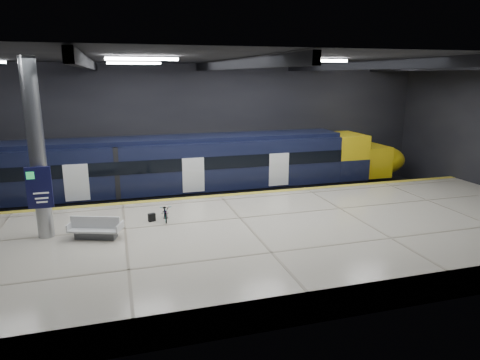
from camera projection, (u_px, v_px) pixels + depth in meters
name	position (u px, v px, depth m)	size (l,w,h in m)	color
ground	(234.00, 233.00, 20.32)	(30.00, 30.00, 0.00)	black
room_shell	(234.00, 112.00, 18.95)	(30.10, 16.10, 8.05)	black
platform	(250.00, 241.00, 17.85)	(30.00, 11.00, 1.10)	beige
safety_strip	(220.00, 196.00, 22.61)	(30.00, 0.40, 0.01)	gold
rails	(209.00, 200.00, 25.42)	(30.00, 1.52, 0.16)	gray
train	(168.00, 170.00, 24.29)	(29.40, 2.84, 3.79)	black
bench	(96.00, 230.00, 16.68)	(2.17, 1.46, 0.89)	#595B60
bicycle	(165.00, 212.00, 18.75)	(0.48, 1.37, 0.72)	#99999E
pannier_bag	(152.00, 217.00, 18.63)	(0.30, 0.18, 0.35)	black
info_column	(37.00, 153.00, 16.10)	(0.90, 0.78, 6.90)	#9EA0A5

